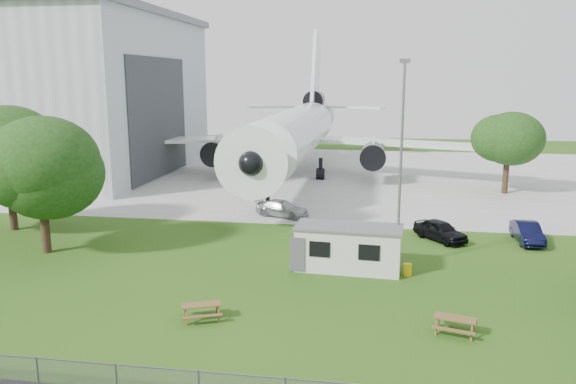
# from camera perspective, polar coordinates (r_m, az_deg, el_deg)

# --- Properties ---
(ground) EXTENTS (160.00, 160.00, 0.00)m
(ground) POSITION_cam_1_polar(r_m,az_deg,el_deg) (29.31, -5.13, -10.73)
(ground) COLOR #376218
(concrete_apron) EXTENTS (120.00, 46.00, 0.03)m
(concrete_apron) POSITION_cam_1_polar(r_m,az_deg,el_deg) (65.58, 2.88, 1.81)
(concrete_apron) COLOR #B7B7B2
(concrete_apron) RESTS_ON ground
(hangar) EXTENTS (43.00, 31.00, 18.55)m
(hangar) POSITION_cam_1_polar(r_m,az_deg,el_deg) (76.68, -27.12, 9.04)
(hangar) COLOR #B2B7BC
(hangar) RESTS_ON ground
(airliner) EXTENTS (46.36, 47.73, 17.69)m
(airliner) POSITION_cam_1_polar(r_m,az_deg,el_deg) (63.02, 0.91, 6.24)
(airliner) COLOR white
(airliner) RESTS_ON ground
(site_cabin) EXTENTS (6.83, 3.11, 2.62)m
(site_cabin) POSITION_cam_1_polar(r_m,az_deg,el_deg) (33.21, 6.18, -5.64)
(site_cabin) COLOR beige
(site_cabin) RESTS_ON ground
(picnic_west) EXTENTS (2.24, 2.08, 0.76)m
(picnic_west) POSITION_cam_1_polar(r_m,az_deg,el_deg) (27.18, -8.74, -12.68)
(picnic_west) COLOR brown
(picnic_west) RESTS_ON ground
(picnic_east) EXTENTS (2.13, 1.91, 0.76)m
(picnic_east) POSITION_cam_1_polar(r_m,az_deg,el_deg) (26.58, 16.54, -13.62)
(picnic_east) COLOR brown
(picnic_east) RESTS_ON ground
(lamp_mast) EXTENTS (0.16, 0.16, 12.00)m
(lamp_mast) POSITION_cam_1_polar(r_m,az_deg,el_deg) (32.92, 11.37, 2.42)
(lamp_mast) COLOR slate
(lamp_mast) RESTS_ON ground
(tree_west_big) EXTENTS (9.01, 9.01, 10.42)m
(tree_west_big) POSITION_cam_1_polar(r_m,az_deg,el_deg) (45.48, -26.68, 3.77)
(tree_west_big) COLOR #382619
(tree_west_big) RESTS_ON ground
(tree_west_small) EXTENTS (7.09, 7.09, 8.93)m
(tree_west_small) POSITION_cam_1_polar(r_m,az_deg,el_deg) (38.55, -23.88, 2.03)
(tree_west_small) COLOR #382619
(tree_west_small) RESTS_ON ground
(tree_far_apron) EXTENTS (6.36, 6.36, 7.98)m
(tree_far_apron) POSITION_cam_1_polar(r_m,az_deg,el_deg) (57.98, 21.46, 4.51)
(tree_far_apron) COLOR #382619
(tree_far_apron) RESTS_ON ground
(car_ne_hatch) EXTENTS (3.87, 4.29, 1.41)m
(car_ne_hatch) POSITION_cam_1_polar(r_m,az_deg,el_deg) (40.29, 15.21, -3.81)
(car_ne_hatch) COLOR black
(car_ne_hatch) RESTS_ON ground
(car_ne_sedan) EXTENTS (1.52, 4.22, 1.38)m
(car_ne_sedan) POSITION_cam_1_polar(r_m,az_deg,el_deg) (41.75, 23.13, -3.83)
(car_ne_sedan) COLOR black
(car_ne_sedan) RESTS_ON ground
(car_apron_van) EXTENTS (4.82, 3.17, 1.30)m
(car_apron_van) POSITION_cam_1_polar(r_m,az_deg,el_deg) (45.51, -0.58, -1.72)
(car_apron_van) COLOR #A9ABB0
(car_apron_van) RESTS_ON ground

